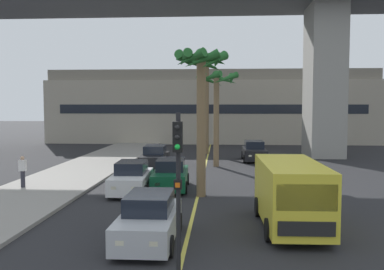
% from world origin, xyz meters
% --- Properties ---
extents(sidewalk_left, '(4.80, 80.00, 0.15)m').
position_xyz_m(sidewalk_left, '(-8.00, 16.00, 0.07)').
color(sidewalk_left, gray).
rests_on(sidewalk_left, ground).
extents(lane_stripe_center, '(0.14, 56.00, 0.01)m').
position_xyz_m(lane_stripe_center, '(0.00, 24.00, 0.00)').
color(lane_stripe_center, '#DBCC4C').
rests_on(lane_stripe_center, ground).
extents(pier_building_backdrop, '(37.60, 8.04, 8.33)m').
position_xyz_m(pier_building_backdrop, '(0.00, 48.93, 4.10)').
color(pier_building_backdrop, '#BCB29E').
rests_on(pier_building_backdrop, ground).
extents(car_queue_front, '(1.87, 4.12, 1.56)m').
position_xyz_m(car_queue_front, '(3.73, 31.47, 0.72)').
color(car_queue_front, black).
rests_on(car_queue_front, ground).
extents(car_queue_second, '(1.95, 4.16, 1.56)m').
position_xyz_m(car_queue_second, '(-3.35, 18.79, 0.72)').
color(car_queue_second, white).
rests_on(car_queue_second, ground).
extents(car_queue_third, '(1.84, 4.10, 1.56)m').
position_xyz_m(car_queue_third, '(-1.19, 11.15, 0.72)').
color(car_queue_third, '#B7BABF').
rests_on(car_queue_third, ground).
extents(car_queue_fourth, '(1.92, 4.14, 1.56)m').
position_xyz_m(car_queue_fourth, '(-3.47, 27.19, 0.72)').
color(car_queue_fourth, black).
rests_on(car_queue_fourth, ground).
extents(car_queue_fifth, '(1.96, 4.16, 1.56)m').
position_xyz_m(car_queue_fifth, '(-1.51, 19.86, 0.72)').
color(car_queue_fifth, '#0C4728').
rests_on(car_queue_fifth, ground).
extents(delivery_van, '(2.24, 5.29, 2.36)m').
position_xyz_m(delivery_van, '(3.58, 13.02, 1.29)').
color(delivery_van, yellow).
rests_on(delivery_van, ground).
extents(traffic_light_median_near, '(0.24, 0.37, 4.20)m').
position_xyz_m(traffic_light_median_near, '(0.02, 8.44, 2.71)').
color(traffic_light_median_near, black).
rests_on(traffic_light_median_near, ground).
extents(palm_tree_near_median, '(2.61, 2.66, 8.62)m').
position_xyz_m(palm_tree_near_median, '(-0.20, 36.03, 6.22)').
color(palm_tree_near_median, brown).
rests_on(palm_tree_near_median, ground).
extents(palm_tree_mid_median, '(3.15, 3.27, 6.80)m').
position_xyz_m(palm_tree_mid_median, '(0.80, 28.17, 5.37)').
color(palm_tree_mid_median, brown).
rests_on(palm_tree_mid_median, ground).
extents(palm_tree_far_median, '(2.62, 2.67, 7.05)m').
position_xyz_m(palm_tree_far_median, '(0.15, 18.12, 5.55)').
color(palm_tree_far_median, brown).
rests_on(palm_tree_far_median, ground).
extents(pedestrian_far_along, '(0.34, 0.22, 1.62)m').
position_xyz_m(pedestrian_far_along, '(-9.07, 19.03, 1.00)').
color(pedestrian_far_along, '#2D2D38').
rests_on(pedestrian_far_along, sidewalk_left).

